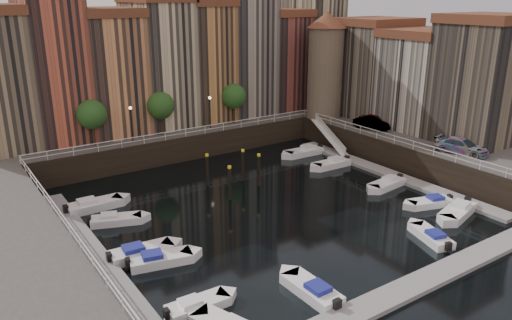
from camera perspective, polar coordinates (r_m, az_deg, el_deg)
ground at (r=47.09m, az=0.88°, el=-5.28°), size 200.00×200.00×0.00m
quay_far at (r=68.37m, az=-11.71°, el=3.28°), size 80.00×20.00×3.00m
quay_right at (r=64.78m, az=22.73°, el=1.36°), size 20.00×36.00×3.00m
dock_left at (r=40.02m, az=-17.96°, el=-10.51°), size 2.00×28.00×0.35m
dock_right at (r=56.62m, az=15.05°, el=-1.57°), size 2.00×28.00×0.35m
dock_near at (r=36.06m, az=17.03°, el=-13.83°), size 30.00×2.00×0.35m
mountains at (r=148.09m, az=-24.32°, el=12.60°), size 145.00×100.00×18.00m
far_terrace at (r=65.64m, az=-8.68°, el=11.25°), size 48.70×10.30×17.50m
right_terrace at (r=65.14m, az=18.63°, el=9.22°), size 9.30×24.30×14.00m
corner_tower at (r=67.52m, az=7.93°, el=10.83°), size 5.20×5.20×13.80m
promenade_trees at (r=59.69m, az=-10.28°, el=6.20°), size 21.20×3.20×5.20m
street_lamps at (r=59.08m, az=-9.54°, el=5.43°), size 10.36×0.36×4.18m
railings at (r=49.57m, az=-2.33°, el=0.63°), size 36.08×34.04×0.52m
gangway at (r=63.98m, az=8.35°, el=2.81°), size 2.78×8.32×3.73m
mooring_pilings at (r=50.87m, az=-2.43°, el=-1.45°), size 4.78×4.85×3.78m
boat_left_0 at (r=32.87m, az=-6.81°, el=-16.19°), size 4.33×1.66×0.99m
boat_left_1 at (r=38.10m, az=-11.00°, el=-11.10°), size 4.97×2.72×1.11m
boat_left_2 at (r=39.32m, az=-13.07°, el=-10.24°), size 5.08×2.20×1.15m
boat_left_3 at (r=45.21m, az=-15.82°, el=-6.59°), size 4.62×3.03×1.04m
boat_left_4 at (r=48.62m, az=-18.09°, el=-4.93°), size 5.27×1.94×1.21m
boat_right_0 at (r=48.55m, az=22.08°, el=-5.45°), size 5.32×3.09×1.19m
boat_right_1 at (r=49.79m, az=19.34°, el=-4.59°), size 4.62×2.76×1.03m
boat_right_2 at (r=53.17m, az=14.78°, el=-2.64°), size 4.89×2.27×1.10m
boat_right_3 at (r=58.10m, az=8.70°, el=-0.41°), size 4.86×1.86×1.11m
boat_right_4 at (r=61.99m, az=5.58°, el=0.95°), size 5.23×2.05×1.19m
boat_near_1 at (r=34.18m, az=6.49°, el=-14.58°), size 1.84×4.94×1.13m
boat_near_3 at (r=43.14m, az=19.42°, el=-8.23°), size 2.81×4.59×1.03m
car_a at (r=64.47m, az=13.45°, el=4.30°), size 2.40×4.59×1.49m
car_b at (r=63.08m, az=13.03°, el=4.02°), size 2.49×4.69×1.47m
car_c at (r=56.26m, az=22.44°, el=1.39°), size 3.43×5.78×1.57m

